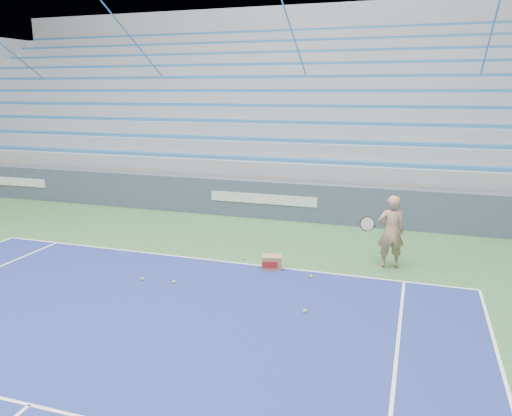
{
  "coord_description": "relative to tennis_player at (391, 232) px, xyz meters",
  "views": [
    {
      "loc": [
        4.21,
        2.25,
        3.68
      ],
      "look_at": [
        0.89,
        12.38,
        1.15
      ],
      "focal_mm": 35.0,
      "sensor_mm": 36.0,
      "label": 1
    }
  ],
  "objects": [
    {
      "name": "tennis_ball_1",
      "position": [
        -1.43,
        -1.16,
        -0.75
      ],
      "size": [
        0.07,
        0.07,
        0.07
      ],
      "primitive_type": "sphere",
      "color": "#BDDC2D",
      "rests_on": "ground"
    },
    {
      "name": "ball_box",
      "position": [
        -2.33,
        -0.91,
        -0.63
      ],
      "size": [
        0.46,
        0.4,
        0.3
      ],
      "color": "#9D724C",
      "rests_on": "ground"
    },
    {
      "name": "tennis_ball_3",
      "position": [
        -1.2,
        -2.77,
        -0.75
      ],
      "size": [
        0.07,
        0.07,
        0.07
      ],
      "primitive_type": "sphere",
      "color": "#BDDC2D",
      "rests_on": "ground"
    },
    {
      "name": "tennis_ball_0",
      "position": [
        -3.91,
        -2.27,
        -0.75
      ],
      "size": [
        0.07,
        0.07,
        0.07
      ],
      "primitive_type": "sphere",
      "color": "#BDDC2D",
      "rests_on": "ground"
    },
    {
      "name": "tennis_ball_2",
      "position": [
        -4.58,
        -2.33,
        -0.75
      ],
      "size": [
        0.07,
        0.07,
        0.07
      ],
      "primitive_type": "sphere",
      "color": "#BDDC2D",
      "rests_on": "ground"
    },
    {
      "name": "bleachers",
      "position": [
        -3.77,
        8.91,
        1.57
      ],
      "size": [
        31.0,
        9.15,
        7.3
      ],
      "color": "#97999F",
      "rests_on": "ground"
    },
    {
      "name": "tennis_ball_4",
      "position": [
        -3.08,
        -0.54,
        -0.75
      ],
      "size": [
        0.07,
        0.07,
        0.07
      ],
      "primitive_type": "sphere",
      "color": "#BDDC2D",
      "rests_on": "ground"
    },
    {
      "name": "tennis_player",
      "position": [
        0.0,
        0.0,
        0.0
      ],
      "size": [
        0.93,
        0.88,
        1.56
      ],
      "color": "tan",
      "rests_on": "ground"
    },
    {
      "name": "sponsor_barrier",
      "position": [
        -3.76,
        3.19,
        -0.23
      ],
      "size": [
        30.0,
        0.32,
        1.1
      ],
      "color": "#404B61",
      "rests_on": "ground"
    }
  ]
}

